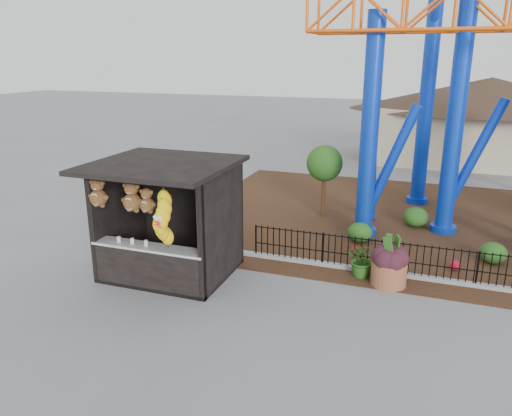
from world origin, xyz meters
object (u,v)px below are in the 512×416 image
(terracotta_planter, at_px, (389,273))
(prize_booth, at_px, (165,223))
(potted_plant, at_px, (363,259))
(roller_coaster, at_px, (503,31))

(terracotta_planter, bearing_deg, prize_booth, -165.41)
(prize_booth, height_order, terracotta_planter, prize_booth)
(prize_booth, xyz_separation_m, potted_plant, (4.95, 1.79, -1.03))
(terracotta_planter, height_order, potted_plant, potted_plant)
(terracotta_planter, bearing_deg, potted_plant, 156.27)
(roller_coaster, xyz_separation_m, terracotta_planter, (-2.44, -5.84, -6.12))
(roller_coaster, height_order, terracotta_planter, roller_coaster)
(prize_booth, xyz_separation_m, roller_coaster, (8.11, 7.31, 4.92))
(roller_coaster, bearing_deg, potted_plant, -119.70)
(terracotta_planter, bearing_deg, roller_coaster, 67.30)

